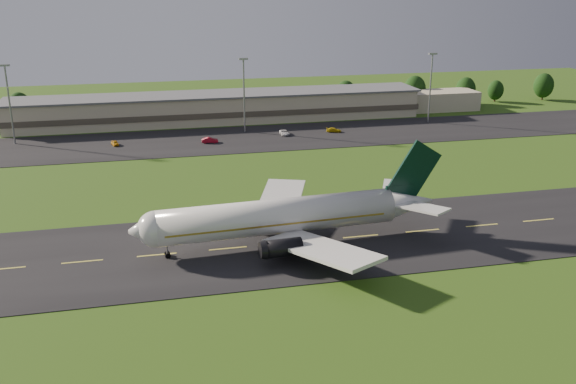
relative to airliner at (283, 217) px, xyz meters
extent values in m
plane|color=#294D13|center=(2.10, -0.05, -4.66)|extent=(360.00, 360.00, 0.00)
cube|color=black|center=(2.10, -0.05, -4.61)|extent=(220.00, 30.00, 0.10)
cube|color=black|center=(2.10, 71.95, -4.61)|extent=(260.00, 30.00, 0.10)
cylinder|color=silver|center=(-0.85, -0.05, 0.14)|extent=(38.27, 7.90, 5.60)
sphere|color=silver|center=(-19.82, -1.21, 0.14)|extent=(5.60, 5.60, 5.60)
cone|color=silver|center=(-21.82, -1.33, 0.14)|extent=(4.32, 5.61, 5.38)
cone|color=silver|center=(21.60, 1.32, 0.14)|extent=(9.32, 6.03, 5.49)
cube|color=olive|center=(-1.35, -0.08, -0.21)|extent=(35.28, 7.76, 0.28)
cube|color=black|center=(-20.42, -1.24, 0.69)|extent=(2.18, 3.12, 0.65)
cube|color=silver|center=(3.31, -10.82, -1.36)|extent=(14.97, 20.06, 2.20)
cube|color=silver|center=(1.97, 11.14, -1.36)|extent=(13.21, 20.23, 2.20)
cube|color=silver|center=(21.91, -3.67, 1.04)|extent=(7.85, 9.34, 0.91)
cube|color=silver|center=(21.30, 6.31, 1.04)|extent=(7.17, 9.39, 0.91)
cube|color=black|center=(20.11, 1.23, 1.94)|extent=(5.02, 0.85, 3.00)
cube|color=black|center=(22.60, 1.38, 5.64)|extent=(9.44, 1.02, 10.55)
cylinder|color=black|center=(-1.86, -8.13, -1.76)|extent=(5.75, 3.04, 2.70)
cylinder|color=black|center=(-2.84, 7.84, -1.76)|extent=(5.75, 3.04, 2.70)
cube|color=#B8AC8D|center=(2.10, 95.95, -0.66)|extent=(120.00, 15.00, 8.00)
cube|color=#4C4438|center=(2.10, 95.95, -1.46)|extent=(121.00, 15.40, 1.60)
cube|color=#595B60|center=(2.10, 95.95, 3.49)|extent=(122.00, 16.00, 0.50)
cube|color=#B8AC8D|center=(72.10, 97.95, -1.66)|extent=(28.00, 11.00, 6.00)
cylinder|color=gray|center=(-52.90, 79.95, 5.34)|extent=(0.44, 0.44, 20.00)
cube|color=gray|center=(-52.90, 79.95, 15.44)|extent=(2.40, 1.20, 0.50)
cylinder|color=gray|center=(7.10, 79.95, 5.34)|extent=(0.44, 0.44, 20.00)
cube|color=gray|center=(7.10, 79.95, 15.44)|extent=(2.40, 1.20, 0.50)
cylinder|color=gray|center=(62.10, 79.95, 5.34)|extent=(0.44, 0.44, 20.00)
cube|color=gray|center=(62.10, 79.95, 15.44)|extent=(2.40, 1.20, 0.50)
cylinder|color=black|center=(-55.25, 106.29, -3.22)|extent=(0.56, 0.56, 2.89)
ellipsoid|color=black|center=(-55.25, 106.29, 0.32)|extent=(6.75, 6.75, 8.43)
cylinder|color=black|center=(-31.99, 107.32, -3.45)|extent=(0.56, 0.56, 2.42)
ellipsoid|color=black|center=(-31.99, 107.32, -0.49)|extent=(5.65, 5.65, 7.06)
cylinder|color=black|center=(44.68, 105.49, -3.20)|extent=(0.56, 0.56, 2.93)
ellipsoid|color=black|center=(44.68, 105.49, 0.38)|extent=(6.83, 6.83, 8.54)
cylinder|color=black|center=(68.94, 105.87, -3.08)|extent=(0.56, 0.56, 3.16)
ellipsoid|color=black|center=(68.94, 105.87, 0.78)|extent=(7.37, 7.37, 9.21)
cylinder|color=black|center=(87.13, 104.98, -3.24)|extent=(0.56, 0.56, 2.85)
ellipsoid|color=black|center=(87.13, 104.98, 0.24)|extent=(6.65, 6.65, 8.31)
cylinder|color=black|center=(99.40, 106.55, -3.50)|extent=(0.56, 0.56, 2.33)
ellipsoid|color=black|center=(99.40, 106.55, -0.66)|extent=(5.43, 5.43, 6.78)
cylinder|color=black|center=(117.54, 105.93, -3.19)|extent=(0.56, 0.56, 2.94)
ellipsoid|color=black|center=(117.54, 105.93, 0.40)|extent=(6.86, 6.86, 8.57)
imported|color=#C8880B|center=(-27.70, 72.13, -3.96)|extent=(2.30, 3.77, 1.20)
imported|color=maroon|center=(-3.81, 69.35, -3.87)|extent=(4.32, 1.77, 1.39)
imported|color=silver|center=(16.95, 73.71, -3.92)|extent=(2.18, 4.62, 1.28)
imported|color=gold|center=(31.08, 73.84, -3.97)|extent=(4.40, 2.72, 1.19)
camera|label=1|loc=(-20.76, -92.66, 35.60)|focal=40.00mm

